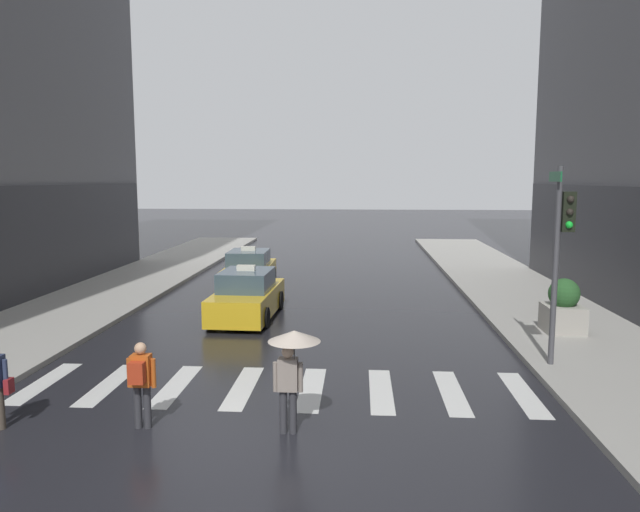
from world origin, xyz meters
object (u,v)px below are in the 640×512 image
taxi_lead (247,297)px  taxi_second (249,271)px  planter_near_corner (563,308)px  traffic_light_pole (561,238)px  pedestrian_with_umbrella (292,353)px  pedestrian_with_backpack (141,379)px

taxi_lead → taxi_second: (-0.94, 5.42, 0.00)m
taxi_second → planter_near_corner: taxi_second is taller
traffic_light_pole → taxi_lead: bearing=150.0°
pedestrian_with_umbrella → taxi_second: bearing=103.6°
pedestrian_with_backpack → planter_near_corner: planter_near_corner is taller
traffic_light_pole → planter_near_corner: traffic_light_pole is taller
taxi_lead → traffic_light_pole: bearing=-30.0°
taxi_lead → pedestrian_with_umbrella: (2.54, -8.98, 0.79)m
pedestrian_with_umbrella → traffic_light_pole: bearing=34.0°
taxi_second → planter_near_corner: size_ratio=2.86×
pedestrian_with_backpack → planter_near_corner: bearing=35.6°
pedestrian_with_backpack → traffic_light_pole: bearing=24.6°
taxi_second → pedestrian_with_backpack: bearing=-87.4°
planter_near_corner → taxi_second: bearing=146.1°
traffic_light_pole → taxi_second: 14.26m
traffic_light_pole → taxi_lead: 10.18m
traffic_light_pole → taxi_second: traffic_light_pole is taller
traffic_light_pole → pedestrian_with_backpack: bearing=-155.4°
pedestrian_with_umbrella → planter_near_corner: pedestrian_with_umbrella is taller
pedestrian_with_umbrella → planter_near_corner: size_ratio=1.21×
taxi_lead → pedestrian_with_backpack: taxi_lead is taller
planter_near_corner → traffic_light_pole: bearing=-111.1°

